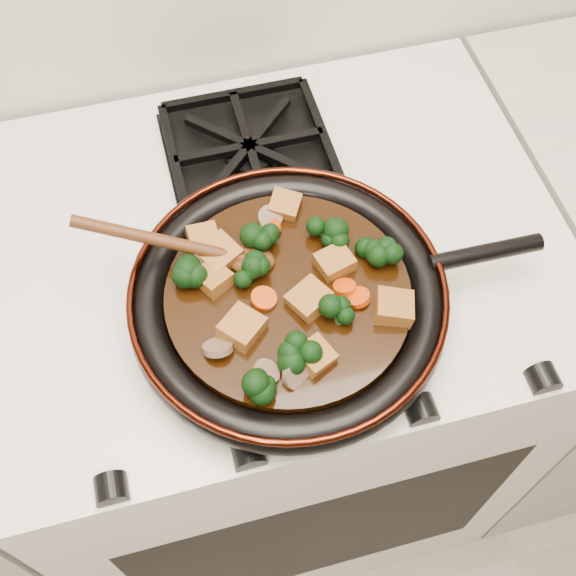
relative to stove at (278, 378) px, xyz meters
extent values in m
cube|color=silver|center=(0.00, 0.00, 0.00)|extent=(0.76, 0.60, 0.90)
cylinder|color=black|center=(-0.01, -0.12, 0.48)|extent=(0.35, 0.35, 0.01)
torus|color=black|center=(-0.01, -0.12, 0.49)|extent=(0.37, 0.37, 0.04)
torus|color=#3E1208|center=(-0.01, -0.12, 0.51)|extent=(0.37, 0.37, 0.01)
cylinder|color=black|center=(0.23, -0.13, 0.51)|extent=(0.14, 0.03, 0.02)
cylinder|color=black|center=(-0.01, -0.12, 0.50)|extent=(0.29, 0.29, 0.02)
cube|color=#905921|center=(-0.01, -0.21, 0.52)|extent=(0.05, 0.05, 0.03)
cube|color=#905921|center=(0.01, -0.14, 0.52)|extent=(0.06, 0.06, 0.03)
cube|color=#905921|center=(0.05, -0.10, 0.52)|extent=(0.05, 0.04, 0.02)
cube|color=#905921|center=(-0.09, -0.03, 0.52)|extent=(0.04, 0.04, 0.03)
cube|color=#905921|center=(0.10, -0.18, 0.52)|extent=(0.05, 0.05, 0.03)
cube|color=#905921|center=(-0.08, -0.16, 0.52)|extent=(0.06, 0.06, 0.03)
cube|color=#905921|center=(0.01, 0.00, 0.52)|extent=(0.05, 0.05, 0.03)
cube|color=#905921|center=(-0.09, -0.09, 0.52)|extent=(0.05, 0.05, 0.03)
cube|color=#905921|center=(-0.08, -0.06, 0.52)|extent=(0.06, 0.06, 0.03)
cylinder|color=#C93705|center=(0.06, -0.15, 0.51)|extent=(0.03, 0.03, 0.02)
cylinder|color=#C93705|center=(-0.04, -0.13, 0.51)|extent=(0.03, 0.03, 0.01)
cylinder|color=#C93705|center=(0.05, -0.14, 0.51)|extent=(0.03, 0.03, 0.02)
cylinder|color=#C93705|center=(-0.01, -0.03, 0.51)|extent=(0.03, 0.03, 0.02)
cylinder|color=#C93705|center=(-0.05, -0.07, 0.51)|extent=(0.03, 0.03, 0.02)
cylinder|color=#C93705|center=(-0.05, -0.08, 0.51)|extent=(0.03, 0.03, 0.02)
cylinder|color=brown|center=(-0.11, -0.17, 0.52)|extent=(0.04, 0.04, 0.03)
cylinder|color=brown|center=(-0.06, -0.22, 0.52)|extent=(0.03, 0.03, 0.02)
cylinder|color=brown|center=(-0.03, -0.23, 0.52)|extent=(0.04, 0.04, 0.03)
cylinder|color=brown|center=(-0.10, -0.06, 0.52)|extent=(0.04, 0.04, 0.03)
cylinder|color=brown|center=(-0.01, -0.02, 0.52)|extent=(0.03, 0.03, 0.02)
ellipsoid|color=#49250F|center=(-0.05, -0.07, 0.51)|extent=(0.07, 0.06, 0.02)
cylinder|color=#49250F|center=(-0.14, -0.04, 0.54)|extent=(0.02, 0.02, 0.21)
camera|label=1|loc=(-0.12, -0.54, 1.22)|focal=45.00mm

